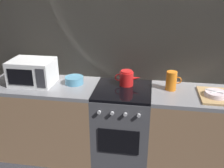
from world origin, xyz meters
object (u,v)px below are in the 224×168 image
(kettle, at_px, (127,78))
(pitcher, at_px, (171,81))
(microwave, at_px, (33,72))
(mixing_bowl, at_px, (74,80))
(stove_unit, at_px, (122,126))
(dish_pile, at_px, (215,95))

(kettle, relative_size, pitcher, 1.42)
(microwave, distance_m, mixing_bowl, 0.46)
(stove_unit, xyz_separation_m, dish_pile, (0.92, -0.05, 0.47))
(kettle, bearing_deg, dish_pile, -10.39)
(mixing_bowl, height_order, dish_pile, mixing_bowl)
(mixing_bowl, bearing_deg, stove_unit, -6.78)
(dish_pile, bearing_deg, microwave, 178.50)
(stove_unit, height_order, microwave, microwave)
(microwave, bearing_deg, pitcher, 2.53)
(microwave, bearing_deg, stove_unit, -0.06)
(kettle, height_order, dish_pile, kettle)
(stove_unit, bearing_deg, kettle, 77.52)
(kettle, distance_m, pitcher, 0.47)
(microwave, relative_size, pitcher, 2.30)
(stove_unit, height_order, kettle, kettle)
(mixing_bowl, bearing_deg, microwave, -171.83)
(kettle, xyz_separation_m, dish_pile, (0.89, -0.16, -0.06))
(stove_unit, relative_size, mixing_bowl, 4.50)
(pitcher, bearing_deg, mixing_bowl, -179.91)
(kettle, bearing_deg, microwave, -173.63)
(kettle, bearing_deg, mixing_bowl, -175.04)
(stove_unit, relative_size, dish_pile, 2.25)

